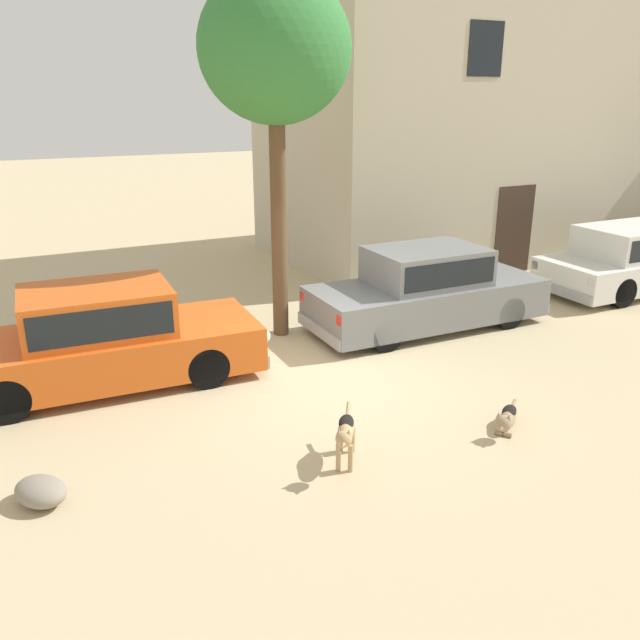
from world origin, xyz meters
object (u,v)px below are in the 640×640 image
object	(u,v)px
stray_dog_spotted	(346,432)
parked_sedan_third	(636,258)
parked_sedan_second	(427,289)
parked_sedan_nearest	(102,337)
stray_dog_tan	(507,418)
acacia_tree_left	(275,52)

from	to	relation	value
stray_dog_spotted	parked_sedan_third	bearing A→B (deg)	143.20
parked_sedan_second	parked_sedan_nearest	bearing A→B (deg)	-179.69
parked_sedan_third	stray_dog_tan	size ratio (longest dim) A/B	5.27
parked_sedan_second	stray_dog_tan	world-z (taller)	parked_sedan_second
stray_dog_tan	stray_dog_spotted	bearing A→B (deg)	-42.97
parked_sedan_nearest	acacia_tree_left	world-z (taller)	acacia_tree_left
parked_sedan_second	stray_dog_spotted	size ratio (longest dim) A/B	4.77
parked_sedan_nearest	parked_sedan_third	world-z (taller)	parked_sedan_nearest
stray_dog_tan	acacia_tree_left	size ratio (longest dim) A/B	0.15
stray_dog_spotted	stray_dog_tan	size ratio (longest dim) A/B	1.07
parked_sedan_second	acacia_tree_left	size ratio (longest dim) A/B	0.77
parked_sedan_second	parked_sedan_third	bearing A→B (deg)	0.44
parked_sedan_second	acacia_tree_left	xyz separation A→B (m)	(-2.57, 0.84, 4.02)
parked_sedan_nearest	parked_sedan_second	size ratio (longest dim) A/B	1.03
acacia_tree_left	parked_sedan_nearest	bearing A→B (deg)	-166.22
parked_sedan_second	parked_sedan_third	xyz separation A→B (m)	(5.56, -0.04, -0.02)
stray_dog_spotted	acacia_tree_left	world-z (taller)	acacia_tree_left
parked_sedan_second	parked_sedan_third	size ratio (longest dim) A/B	0.97
stray_dog_tan	parked_sedan_third	bearing A→B (deg)	170.27
parked_sedan_nearest	parked_sedan_third	size ratio (longest dim) A/B	1.00
parked_sedan_second	stray_dog_spotted	world-z (taller)	parked_sedan_second
parked_sedan_third	stray_dog_tan	world-z (taller)	parked_sedan_third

